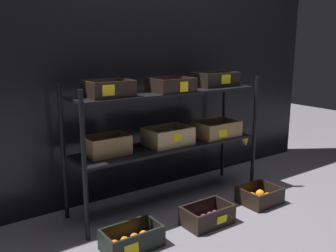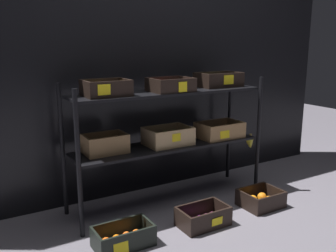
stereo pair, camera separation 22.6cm
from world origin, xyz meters
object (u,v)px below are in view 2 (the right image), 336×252
Objects in this scene: crate_ground_plum at (203,219)px; display_rack at (171,118)px; crate_ground_orange at (261,200)px; crate_ground_tangerine at (123,239)px.

display_rack is at bearing 88.22° from crate_ground_plum.
crate_ground_orange is at bearing 2.47° from crate_ground_plum.
display_rack is at bearing 141.39° from crate_ground_orange.
crate_ground_orange is (0.57, -0.45, -0.64)m from display_rack.
display_rack is 4.48× the size of crate_ground_tangerine.
display_rack is 0.99m from crate_ground_tangerine.
crate_ground_plum is 1.14× the size of crate_ground_orange.
crate_ground_plum is at bearing -3.29° from crate_ground_tangerine.
crate_ground_orange is (1.18, -0.01, 0.00)m from crate_ground_tangerine.
display_rack reaches higher than crate_ground_plum.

